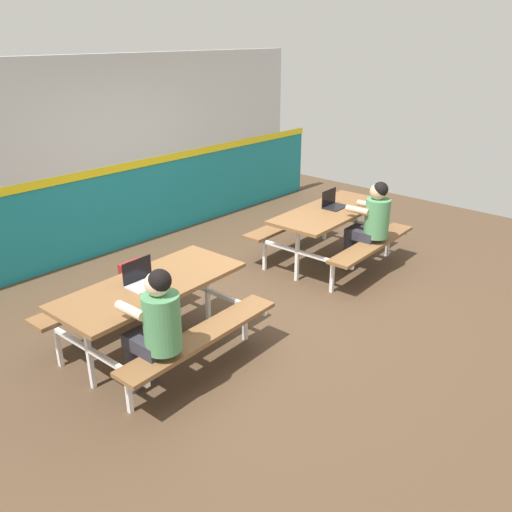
{
  "coord_description": "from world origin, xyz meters",
  "views": [
    {
      "loc": [
        -3.99,
        -3.61,
        2.84
      ],
      "look_at": [
        0.0,
        0.02,
        0.55
      ],
      "focal_mm": 37.04,
      "sensor_mm": 36.0,
      "label": 1
    }
  ],
  "objects_px": {
    "laptop_dark": "(333,204)",
    "backpack_dark": "(135,281)",
    "student_further": "(371,220)",
    "student_nearer": "(156,324)",
    "picnic_table_right": "(330,222)",
    "laptop_silver": "(143,279)",
    "picnic_table_left": "(152,299)"
  },
  "relations": [
    {
      "from": "picnic_table_right",
      "to": "student_nearer",
      "type": "distance_m",
      "value": 3.33
    },
    {
      "from": "laptop_silver",
      "to": "laptop_dark",
      "type": "relative_size",
      "value": 1.0
    },
    {
      "from": "picnic_table_right",
      "to": "student_nearer",
      "type": "bearing_deg",
      "value": -169.39
    },
    {
      "from": "backpack_dark",
      "to": "laptop_dark",
      "type": "bearing_deg",
      "value": -22.49
    },
    {
      "from": "picnic_table_left",
      "to": "backpack_dark",
      "type": "bearing_deg",
      "value": 63.45
    },
    {
      "from": "student_nearer",
      "to": "backpack_dark",
      "type": "xyz_separation_m",
      "value": [
        0.94,
        1.67,
        -0.49
      ]
    },
    {
      "from": "picnic_table_right",
      "to": "laptop_silver",
      "type": "distance_m",
      "value": 2.95
    },
    {
      "from": "laptop_dark",
      "to": "backpack_dark",
      "type": "height_order",
      "value": "laptop_dark"
    },
    {
      "from": "student_further",
      "to": "laptop_dark",
      "type": "height_order",
      "value": "student_further"
    },
    {
      "from": "student_further",
      "to": "picnic_table_left",
      "type": "bearing_deg",
      "value": 170.08
    },
    {
      "from": "picnic_table_right",
      "to": "student_nearer",
      "type": "height_order",
      "value": "student_nearer"
    },
    {
      "from": "backpack_dark",
      "to": "picnic_table_right",
      "type": "bearing_deg",
      "value": -24.42
    },
    {
      "from": "student_nearer",
      "to": "laptop_dark",
      "type": "relative_size",
      "value": 3.65
    },
    {
      "from": "picnic_table_right",
      "to": "student_further",
      "type": "relative_size",
      "value": 1.51
    },
    {
      "from": "student_further",
      "to": "laptop_dark",
      "type": "bearing_deg",
      "value": 86.28
    },
    {
      "from": "picnic_table_right",
      "to": "laptop_silver",
      "type": "bearing_deg",
      "value": -179.97
    },
    {
      "from": "picnic_table_left",
      "to": "student_further",
      "type": "bearing_deg",
      "value": -9.92
    },
    {
      "from": "picnic_table_left",
      "to": "picnic_table_right",
      "type": "distance_m",
      "value": 2.88
    },
    {
      "from": "picnic_table_right",
      "to": "laptop_dark",
      "type": "distance_m",
      "value": 0.25
    },
    {
      "from": "laptop_dark",
      "to": "backpack_dark",
      "type": "distance_m",
      "value": 2.71
    },
    {
      "from": "laptop_silver",
      "to": "laptop_dark",
      "type": "height_order",
      "value": "same"
    },
    {
      "from": "picnic_table_left",
      "to": "backpack_dark",
      "type": "distance_m",
      "value": 1.27
    },
    {
      "from": "picnic_table_left",
      "to": "picnic_table_right",
      "type": "relative_size",
      "value": 1.0
    },
    {
      "from": "picnic_table_right",
      "to": "picnic_table_left",
      "type": "bearing_deg",
      "value": -179.28
    },
    {
      "from": "student_nearer",
      "to": "backpack_dark",
      "type": "distance_m",
      "value": 1.98
    },
    {
      "from": "laptop_silver",
      "to": "laptop_dark",
      "type": "bearing_deg",
      "value": 0.84
    },
    {
      "from": "backpack_dark",
      "to": "student_nearer",
      "type": "bearing_deg",
      "value": -119.39
    },
    {
      "from": "student_further",
      "to": "laptop_dark",
      "type": "xyz_separation_m",
      "value": [
        0.04,
        0.6,
        0.08
      ]
    },
    {
      "from": "student_nearer",
      "to": "laptop_dark",
      "type": "distance_m",
      "value": 3.46
    },
    {
      "from": "picnic_table_right",
      "to": "student_nearer",
      "type": "xyz_separation_m",
      "value": [
        -3.27,
        -0.61,
        0.13
      ]
    },
    {
      "from": "student_further",
      "to": "student_nearer",
      "type": "bearing_deg",
      "value": -178.98
    },
    {
      "from": "picnic_table_left",
      "to": "laptop_silver",
      "type": "bearing_deg",
      "value": 151.65
    }
  ]
}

